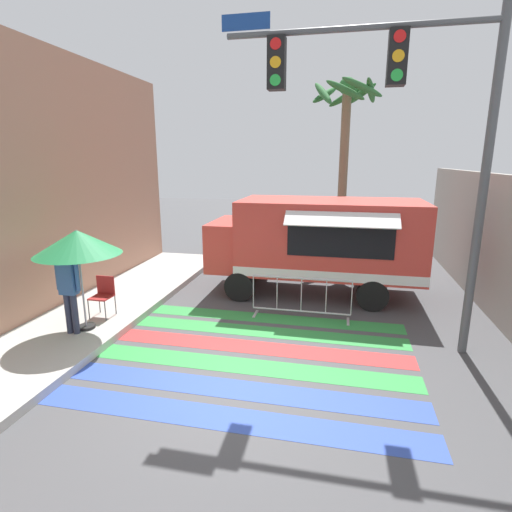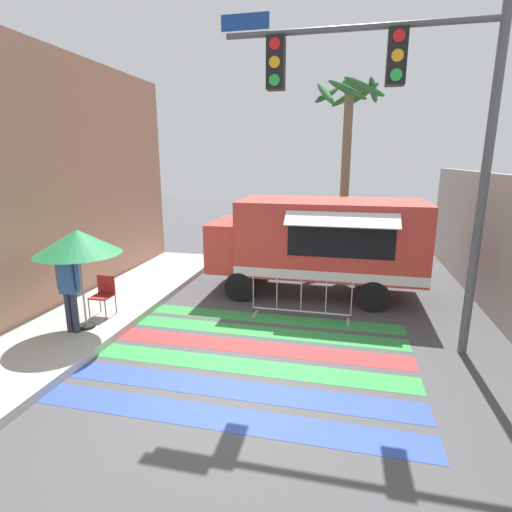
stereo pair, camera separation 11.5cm
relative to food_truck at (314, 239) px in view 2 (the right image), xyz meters
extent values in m
plane|color=#4C4C4F|center=(-0.98, -4.92, -1.55)|extent=(60.00, 60.00, 0.00)
cube|color=#334FB2|center=(-0.98, -5.89, -1.54)|extent=(6.40, 0.56, 0.01)
cube|color=#334FB2|center=(-0.98, -5.13, -1.54)|extent=(6.40, 0.56, 0.01)
cube|color=green|center=(-0.98, -4.37, -1.54)|extent=(6.40, 0.56, 0.01)
cube|color=red|center=(-0.98, -3.61, -1.54)|extent=(6.40, 0.56, 0.01)
cube|color=green|center=(-0.98, -2.85, -1.54)|extent=(6.40, 0.56, 0.01)
cube|color=green|center=(-0.98, -2.09, -1.54)|extent=(6.40, 0.56, 0.01)
cube|color=#D13D33|center=(0.43, 0.01, 0.08)|extent=(4.78, 2.29, 1.94)
cube|color=#D13D33|center=(-1.96, 0.01, -0.24)|extent=(1.69, 2.11, 1.31)
cube|color=#1E232D|center=(-2.75, 0.01, 0.09)|extent=(0.06, 1.83, 0.50)
cube|color=black|center=(0.72, -1.16, 0.22)|extent=(2.53, 0.03, 0.87)
cube|color=white|center=(0.72, -1.36, 0.74)|extent=(2.63, 0.43, 0.31)
cube|color=white|center=(0.43, -1.15, -0.71)|extent=(4.78, 0.01, 0.24)
cylinder|color=black|center=(-1.81, -1.05, -1.16)|extent=(0.78, 0.22, 0.78)
cylinder|color=black|center=(-1.81, 1.06, -1.16)|extent=(0.78, 0.22, 0.78)
cylinder|color=black|center=(1.56, -1.05, -1.16)|extent=(0.78, 0.22, 0.78)
cylinder|color=black|center=(1.56, 1.06, -1.16)|extent=(0.78, 0.22, 0.78)
cylinder|color=#515456|center=(3.15, -2.91, 1.60)|extent=(0.16, 0.16, 6.30)
cylinder|color=#515456|center=(0.83, -2.91, 4.30)|extent=(4.65, 0.11, 0.11)
cube|color=black|center=(1.52, -2.94, 3.79)|extent=(0.32, 0.28, 0.90)
cylinder|color=red|center=(1.52, -3.08, 4.09)|extent=(0.20, 0.02, 0.20)
cylinder|color=#F2A519|center=(1.52, -3.08, 3.79)|extent=(0.20, 0.02, 0.20)
cylinder|color=green|center=(1.52, -3.08, 3.49)|extent=(0.20, 0.02, 0.20)
cube|color=black|center=(-0.57, -2.94, 3.79)|extent=(0.32, 0.28, 0.90)
cylinder|color=red|center=(-0.57, -3.08, 4.09)|extent=(0.20, 0.02, 0.20)
cylinder|color=#F2A519|center=(-0.57, -3.08, 3.79)|extent=(0.20, 0.02, 0.20)
cylinder|color=green|center=(-0.57, -3.08, 3.49)|extent=(0.20, 0.02, 0.20)
cube|color=navy|center=(-1.15, -2.93, 4.52)|extent=(0.90, 0.02, 0.28)
cylinder|color=black|center=(-4.45, -3.80, -1.36)|extent=(0.36, 0.36, 0.06)
cylinder|color=#B2B2B7|center=(-4.45, -3.80, -0.33)|extent=(0.04, 0.04, 2.11)
cone|color=#268C4C|center=(-4.45, -3.80, 0.47)|extent=(1.71, 1.71, 0.50)
cylinder|color=#4C4C51|center=(-4.68, -3.36, -1.17)|extent=(0.02, 0.02, 0.45)
cylinder|color=#4C4C51|center=(-4.27, -3.36, -1.17)|extent=(0.02, 0.02, 0.45)
cylinder|color=#4C4C51|center=(-4.68, -2.95, -1.17)|extent=(0.02, 0.02, 0.45)
cylinder|color=#4C4C51|center=(-4.27, -2.95, -1.17)|extent=(0.02, 0.02, 0.45)
cube|color=#B22626|center=(-4.48, -3.15, -0.93)|extent=(0.44, 0.44, 0.03)
cube|color=#B22626|center=(-4.48, -2.95, -0.70)|extent=(0.44, 0.03, 0.43)
cylinder|color=#2D3347|center=(-4.64, -4.07, -0.97)|extent=(0.13, 0.13, 0.85)
cylinder|color=#2D3347|center=(-4.49, -4.07, -0.97)|extent=(0.13, 0.13, 0.85)
cube|color=#33598C|center=(-4.56, -4.07, -0.20)|extent=(0.34, 0.20, 0.68)
cylinder|color=#33598C|center=(-4.78, -4.07, -0.17)|extent=(0.09, 0.09, 0.58)
cylinder|color=#33598C|center=(-4.34, -4.07, -0.17)|extent=(0.09, 0.09, 0.58)
sphere|color=#9E7051|center=(-4.56, -4.07, 0.29)|extent=(0.24, 0.24, 0.24)
cylinder|color=#B7BABF|center=(-0.10, -1.92, -0.56)|extent=(2.28, 0.04, 0.04)
cylinder|color=#B7BABF|center=(-0.10, -1.92, -1.37)|extent=(2.28, 0.04, 0.04)
cylinder|color=#B7BABF|center=(-1.24, -1.92, -0.97)|extent=(0.02, 0.02, 0.80)
cylinder|color=#B7BABF|center=(-0.67, -1.92, -0.97)|extent=(0.02, 0.02, 0.80)
cylinder|color=#B7BABF|center=(-0.10, -1.92, -0.97)|extent=(0.02, 0.02, 0.80)
cylinder|color=#B7BABF|center=(0.47, -1.92, -0.97)|extent=(0.02, 0.02, 0.80)
cylinder|color=#B7BABF|center=(1.04, -1.92, -0.97)|extent=(0.02, 0.02, 0.80)
cube|color=#B7BABF|center=(-1.19, -1.92, -1.53)|extent=(0.06, 0.44, 0.03)
cube|color=#B7BABF|center=(0.99, -1.92, -1.53)|extent=(0.06, 0.44, 0.03)
cylinder|color=#7A664C|center=(0.69, 4.56, 1.44)|extent=(0.32, 0.32, 5.98)
sphere|color=#2D6B33|center=(0.69, 4.56, 4.58)|extent=(0.60, 0.60, 0.60)
ellipsoid|color=#2D6B33|center=(1.49, 4.41, 4.38)|extent=(0.53, 1.61, 0.81)
ellipsoid|color=#2D6B33|center=(1.14, 5.14, 4.36)|extent=(1.28, 1.06, 0.82)
ellipsoid|color=#2D6B33|center=(0.66, 5.24, 4.33)|extent=(1.32, 0.31, 0.86)
ellipsoid|color=#2D6B33|center=(-0.09, 4.96, 4.37)|extent=(0.99, 1.65, 0.90)
ellipsoid|color=#2D6B33|center=(-0.12, 4.20, 4.32)|extent=(0.90, 1.63, 1.10)
ellipsoid|color=#2D6B33|center=(0.63, 3.84, 4.34)|extent=(1.42, 0.37, 0.86)
ellipsoid|color=#2D6B33|center=(1.19, 3.86, 4.42)|extent=(1.55, 1.18, 0.71)
camera|label=1|loc=(0.73, -10.72, 2.10)|focal=28.00mm
camera|label=2|loc=(0.84, -10.70, 2.10)|focal=28.00mm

